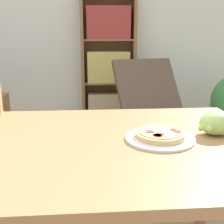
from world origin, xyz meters
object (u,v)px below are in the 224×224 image
(lounge_chair_far, at_px, (153,121))
(bookshelf, at_px, (108,65))
(grape_bunch, at_px, (216,123))
(pizza_on_plate, at_px, (160,136))

(lounge_chair_far, relative_size, bookshelf, 0.55)
(grape_bunch, bearing_deg, lounge_chair_far, 85.82)
(bookshelf, bearing_deg, lounge_chair_far, -65.31)
(pizza_on_plate, relative_size, bookshelf, 0.17)
(lounge_chair_far, xyz_separation_m, bookshelf, (-0.40, 0.86, 0.48))
(lounge_chair_far, distance_m, bookshelf, 1.06)
(pizza_on_plate, bearing_deg, lounge_chair_far, 77.83)
(lounge_chair_far, bearing_deg, grape_bunch, -107.62)
(grape_bunch, height_order, bookshelf, bookshelf)
(pizza_on_plate, relative_size, lounge_chair_far, 0.30)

